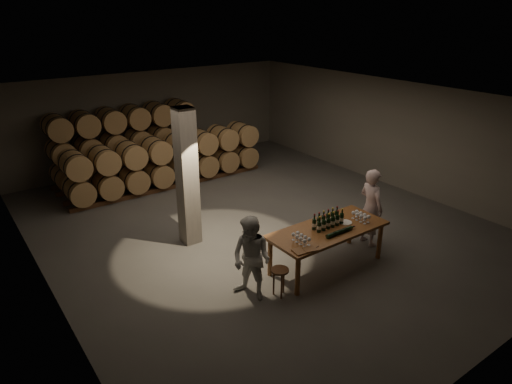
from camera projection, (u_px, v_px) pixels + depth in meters
room at (187, 178)px, 10.23m from camera, size 12.00×12.00×12.00m
tasting_table at (328, 233)px, 9.49m from camera, size 2.60×1.10×0.90m
barrel_stack_back at (125, 142)px, 14.37m from camera, size 4.70×0.95×2.31m
barrel_stack_front at (169, 160)px, 13.88m from camera, size 6.26×0.95×1.57m
bottle_cluster at (328, 221)px, 9.49m from camera, size 0.74×0.24×0.35m
lying_bottles at (340, 232)px, 9.21m from camera, size 0.79×0.09×0.09m
glass_cluster_left at (301, 237)px, 8.85m from camera, size 0.19×0.41×0.16m
glass_cluster_right at (361, 215)px, 9.76m from camera, size 0.20×0.42×0.18m
plate at (345, 222)px, 9.70m from camera, size 0.28×0.28×0.02m
notebook_near at (310, 249)px, 8.61m from camera, size 0.30×0.27×0.03m
notebook_corner at (299, 251)px, 8.55m from camera, size 0.23×0.28×0.02m
pen at (317, 247)px, 8.71m from camera, size 0.14×0.04×0.01m
stool at (280, 274)px, 8.63m from camera, size 0.35×0.35×0.58m
person_man at (371, 207)px, 10.40m from camera, size 0.50×0.71×1.83m
person_woman at (252, 259)px, 8.46m from camera, size 0.87×0.98×1.66m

